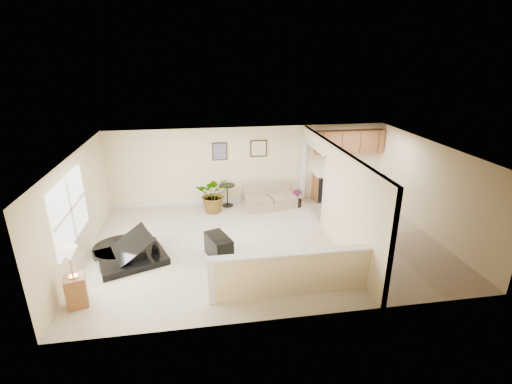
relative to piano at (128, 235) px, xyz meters
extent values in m
plane|color=#BBA891|center=(3.38, 0.25, -0.60)|extent=(9.00, 9.00, 0.00)
cube|color=beige|center=(3.38, 3.25, 0.65)|extent=(9.00, 0.04, 2.50)
cube|color=beige|center=(3.38, -2.75, 0.65)|extent=(9.00, 0.04, 2.50)
cube|color=beige|center=(-1.12, 0.25, 0.65)|extent=(0.04, 6.00, 2.50)
cube|color=beige|center=(7.88, 0.25, 0.65)|extent=(0.04, 6.00, 2.50)
cube|color=silver|center=(3.38, 0.25, 1.90)|extent=(9.00, 6.00, 0.04)
cube|color=tan|center=(6.53, 0.25, -0.60)|extent=(2.70, 6.00, 0.01)
cube|color=beige|center=(5.18, -0.95, 0.65)|extent=(0.12, 3.60, 2.50)
cube|color=beige|center=(5.18, 2.02, 1.70)|extent=(0.12, 2.35, 0.40)
cube|color=beige|center=(3.53, -2.05, -0.12)|extent=(3.30, 0.12, 0.95)
cube|color=silver|center=(3.53, -2.05, 0.37)|extent=(3.40, 0.22, 0.05)
cube|color=silver|center=(1.88, -2.05, -0.10)|extent=(0.14, 0.14, 1.00)
cube|color=white|center=(-1.10, -0.25, 0.85)|extent=(0.05, 2.15, 1.45)
cube|color=#352613|center=(2.43, 3.22, 1.15)|extent=(0.48, 0.03, 0.58)
cube|color=#925D7F|center=(2.43, 3.20, 1.15)|extent=(0.40, 0.01, 0.50)
cube|color=#352613|center=(3.68, 3.22, 1.20)|extent=(0.55, 0.03, 0.55)
cube|color=white|center=(3.68, 3.20, 1.20)|extent=(0.46, 0.01, 0.46)
cube|color=brown|center=(6.68, 2.95, -0.15)|extent=(2.30, 0.60, 0.90)
cube|color=white|center=(6.68, 2.95, 0.32)|extent=(2.36, 0.65, 0.04)
cube|color=black|center=(5.88, 2.94, -0.17)|extent=(0.60, 0.60, 0.84)
cube|color=brown|center=(6.68, 3.07, 1.35)|extent=(2.30, 0.35, 0.75)
cube|color=black|center=(0.04, -0.14, 0.20)|extent=(1.88, 1.76, 0.31)
cylinder|color=black|center=(-0.12, 0.43, 0.20)|extent=(1.29, 1.29, 0.31)
cube|color=silver|center=(0.94, -0.14, 0.16)|extent=(0.59, 1.06, 0.02)
cube|color=black|center=(-0.07, -0.04, 0.48)|extent=(1.54, 1.55, 0.70)
cube|color=black|center=(2.12, -0.32, -0.32)|extent=(0.69, 0.95, 0.57)
cube|color=#A08465|center=(3.96, 2.61, -0.38)|extent=(1.71, 1.15, 0.44)
cube|color=#A08465|center=(3.96, 2.96, 0.07)|extent=(1.59, 0.48, 0.46)
cube|color=#A08465|center=(3.26, 2.61, -0.07)|extent=(0.34, 0.91, 0.17)
cube|color=#A08465|center=(4.65, 2.61, -0.07)|extent=(0.34, 0.91, 0.17)
cylinder|color=black|center=(2.61, 2.90, -0.58)|extent=(0.36, 0.36, 0.03)
cylinder|color=black|center=(2.61, 2.90, -0.24)|extent=(0.04, 0.04, 0.70)
cylinder|color=black|center=(2.61, 2.90, 0.11)|extent=(0.50, 0.50, 0.03)
cylinder|color=black|center=(2.17, 2.52, -0.48)|extent=(0.33, 0.33, 0.23)
imported|color=#184F17|center=(2.17, 2.52, -0.02)|extent=(1.18, 1.06, 1.17)
cylinder|color=black|center=(4.83, 2.50, -0.50)|extent=(0.30, 0.30, 0.21)
imported|color=#184F17|center=(4.83, 2.50, -0.31)|extent=(0.39, 0.39, 0.58)
cube|color=brown|center=(-0.74, -1.73, -0.28)|extent=(0.47, 0.47, 0.65)
cylinder|color=#CE8A44|center=(-0.74, -1.73, 0.06)|extent=(0.17, 0.17, 0.02)
cylinder|color=#CE8A44|center=(-0.74, -1.73, 0.27)|extent=(0.03, 0.03, 0.43)
cone|color=beige|center=(-0.74, -1.73, 0.54)|extent=(0.35, 0.35, 0.28)
camera|label=1|loc=(1.78, -8.28, 4.06)|focal=26.00mm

